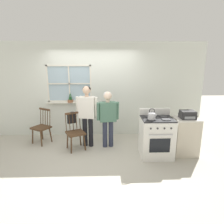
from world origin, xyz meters
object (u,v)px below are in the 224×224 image
Objects in this scene: stove at (156,137)px; side_counter at (185,136)px; chair_by_window at (75,133)px; chair_near_wall at (42,127)px; person_elderly_left at (87,111)px; stereo at (188,115)px; person_teen_center at (108,114)px; potted_plant at (70,99)px; kettle at (152,115)px; handbag at (72,118)px.

side_counter is (0.70, 0.06, -0.02)m from stove.
chair_by_window is 1.06m from chair_near_wall.
chair_by_window is at bearing -137.52° from person_elderly_left.
stereo reaches higher than chair_by_window.
person_teen_center is at bearing 165.30° from side_counter.
person_elderly_left is 5.31× the size of potted_plant.
chair_by_window reaches higher than side_counter.
chair_by_window is at bearing -75.40° from potted_plant.
potted_plant is at bearing 155.07° from stereo.
kettle is at bearing -44.03° from person_teen_center.
stereo is (1.82, -0.50, 0.11)m from person_teen_center.
person_teen_center is (0.82, 0.12, 0.45)m from chair_by_window.
person_elderly_left is 0.45m from handbag.
person_elderly_left is (1.27, -0.25, 0.52)m from chair_near_wall.
chair_near_wall is 0.59× the size of person_elderly_left.
person_elderly_left reaches higher than chair_near_wall.
chair_near_wall is 1.39m from person_elderly_left.
side_counter is (2.64, -0.35, 0.01)m from chair_by_window.
kettle is (2.74, -0.99, 0.59)m from chair_near_wall.
person_elderly_left reaches higher than kettle.
potted_plant is at bearing 143.17° from kettle.
stove is at bearing 38.81° from kettle.
potted_plant is (-2.03, 1.52, 0.08)m from kettle.
kettle reaches higher than chair_by_window.
person_teen_center is at bearing -5.33° from handbag.
chair_near_wall is 0.95m from handbag.
potted_plant is at bearing 78.04° from chair_by_window.
person_teen_center is at bearing 3.51° from person_elderly_left.
person_teen_center is 5.87× the size of kettle.
handbag is (0.15, -0.76, -0.34)m from potted_plant.
kettle is at bearing 12.60° from chair_near_wall.
person_teen_center is 1.61× the size of side_counter.
stereo reaches higher than handbag.
person_teen_center is at bearing 144.90° from kettle.
kettle is 2.54m from potted_plant.
person_teen_center is 4.87× the size of potted_plant.
kettle is (0.96, -0.67, 0.14)m from person_teen_center.
kettle is (-0.16, -0.13, 0.55)m from stove.
chair_by_window is 3.13× the size of potted_plant.
person_elderly_left reaches higher than potted_plant.
potted_plant is 0.33× the size of side_counter.
chair_near_wall is 2.97m from kettle.
handbag is (0.86, -0.23, 0.33)m from chair_near_wall.
stove is (2.91, -0.85, 0.04)m from chair_near_wall.
chair_by_window is 1.95m from kettle.
stove is 3.19× the size of stereo.
handbag is 2.82m from stereo.
person_teen_center is (0.52, -0.06, -0.08)m from person_elderly_left.
stove is 4.39× the size of kettle.
potted_plant reaches higher than side_counter.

